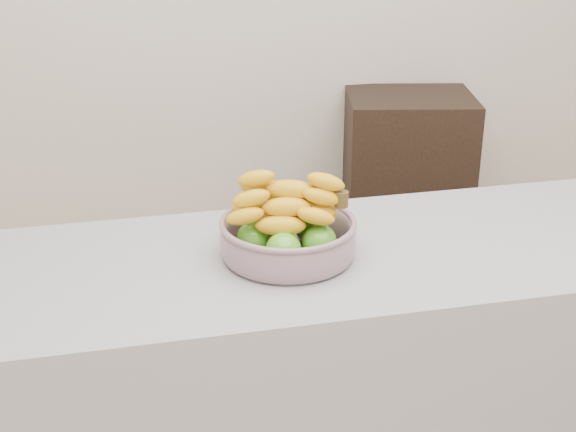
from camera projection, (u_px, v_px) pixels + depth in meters
name	position (u px, v px, depth m)	size (l,w,h in m)	color
counter	(376.00, 405.00, 2.05)	(2.00, 0.60, 0.90)	#A3A2AA
cabinet	(405.00, 200.00, 3.32)	(0.49, 0.40, 0.89)	black
fruit_bowl	(288.00, 233.00, 1.80)	(0.31, 0.31, 0.19)	#8D98AA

